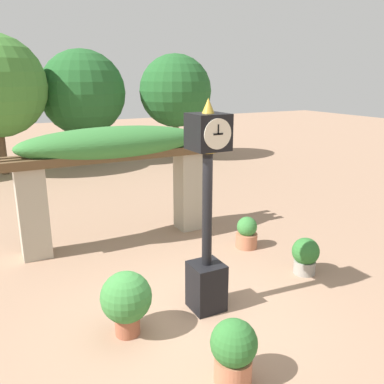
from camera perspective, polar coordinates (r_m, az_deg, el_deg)
name	(u,v)px	position (r m, az deg, el deg)	size (l,w,h in m)	color
ground_plane	(189,317)	(6.69, -0.43, -17.14)	(60.00, 60.00, 0.00)	#9E7A60
pedestal_clock	(207,221)	(6.26, 2.13, -4.02)	(0.53, 0.57, 3.36)	black
pergola	(115,158)	(9.05, -10.71, 4.65)	(4.76, 1.17, 2.62)	#A89E89
potted_plant_near_left	(305,255)	(8.11, 15.62, -8.52)	(0.52, 0.52, 0.71)	gray
potted_plant_near_right	(126,300)	(6.11, -9.21, -14.68)	(0.75, 0.75, 0.97)	#9E563D
potted_plant_far_left	(247,233)	(9.05, 7.69, -5.70)	(0.47, 0.47, 0.70)	#B26B4C
potted_plant_far_right	(234,350)	(5.33, 5.86, -21.19)	(0.58, 0.58, 0.84)	#B26B4C
tree_line	(45,91)	(17.42, -19.96, 13.16)	(14.10, 4.44, 5.20)	brown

